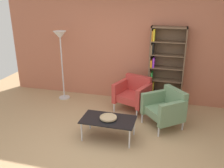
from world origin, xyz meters
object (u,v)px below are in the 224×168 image
bookshelf_tall (164,68)px  decorative_bowl (108,117)px  armchair_spare_guest (133,93)px  coffee_table_low (108,121)px  floor_lamp_torchiere (60,43)px  armchair_by_bookshelf (166,107)px

bookshelf_tall → decorative_bowl: size_ratio=5.94×
decorative_bowl → armchair_spare_guest: size_ratio=0.36×
bookshelf_tall → coffee_table_low: (-0.85, -1.81, -0.56)m
floor_lamp_torchiere → coffee_table_low: bearing=-43.1°
decorative_bowl → armchair_by_bookshelf: armchair_by_bookshelf is taller
armchair_by_bookshelf → floor_lamp_torchiere: size_ratio=0.55×
bookshelf_tall → floor_lamp_torchiere: size_ratio=1.09×
armchair_spare_guest → armchair_by_bookshelf: bearing=-18.0°
armchair_spare_guest → floor_lamp_torchiere: bearing=-166.3°
decorative_bowl → floor_lamp_torchiere: (-1.64, 1.54, 1.01)m
coffee_table_low → armchair_by_bookshelf: size_ratio=1.05×
armchair_spare_guest → floor_lamp_torchiere: 2.14m
bookshelf_tall → floor_lamp_torchiere: bearing=-173.8°
bookshelf_tall → decorative_bowl: bearing=-115.2°
armchair_by_bookshelf → bookshelf_tall: bearing=147.8°
coffee_table_low → decorative_bowl: size_ratio=3.12×
bookshelf_tall → armchair_by_bookshelf: bearing=-82.3°
coffee_table_low → armchair_spare_guest: 1.36m
coffee_table_low → decorative_bowl: bearing=86.4°
decorative_bowl → armchair_spare_guest: (0.23, 1.34, -0.02)m
coffee_table_low → floor_lamp_torchiere: 2.49m
armchair_by_bookshelf → floor_lamp_torchiere: 2.94m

